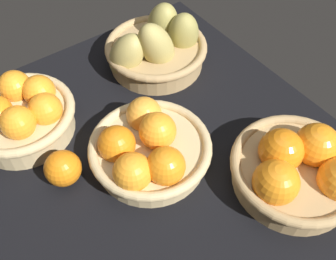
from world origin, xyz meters
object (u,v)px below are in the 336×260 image
basket_far_right (22,114)px  basket_center (148,148)px  basket_near_left (298,169)px  loose_orange_front_gap (63,168)px  basket_near_right_pears (157,47)px

basket_far_right → basket_center: (-21.87, -16.43, -0.82)cm
basket_far_right → basket_near_left: (-42.38, -36.02, -0.17)cm
basket_near_left → basket_far_right: bearing=40.4°
basket_far_right → loose_orange_front_gap: 16.16cm
basket_near_left → loose_orange_front_gap: 43.72cm
basket_near_left → basket_near_right_pears: bearing=1.7°
basket_center → loose_orange_front_gap: bearing=69.2°
basket_center → basket_near_left: 28.37cm
basket_center → basket_near_left: basket_near_left is taller
loose_orange_front_gap → basket_near_right_pears: bearing=-62.7°
basket_far_right → loose_orange_front_gap: bearing=-176.0°
basket_near_right_pears → basket_near_left: bearing=-178.3°
basket_far_right → basket_center: basket_far_right is taller
basket_near_left → loose_orange_front_gap: bearing=53.0°
basket_near_left → loose_orange_front_gap: (26.31, 34.90, -1.15)cm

